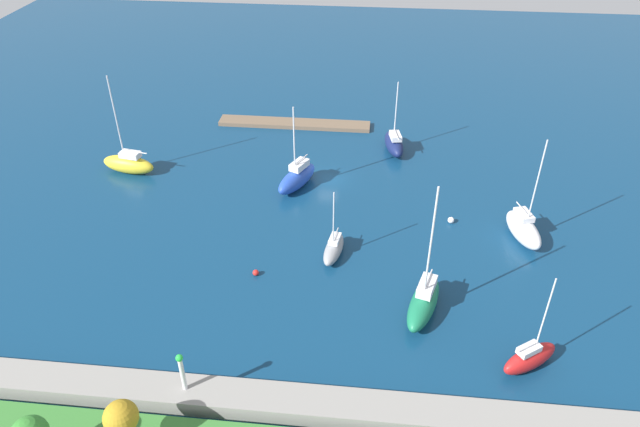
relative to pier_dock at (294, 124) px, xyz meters
The scene contains 14 objects.
water 16.11m from the pier_dock, 113.39° to the left, with size 160.00×160.00×0.00m, color navy.
pier_dock is the anchor object (origin of this frame).
breakwater 49.71m from the pier_dock, 97.39° to the left, with size 60.02×2.90×1.46m, color gray.
harbor_beacon 49.43m from the pier_dock, 88.29° to the left, with size 0.56×0.56×3.73m.
park_tree_mideast 54.40m from the pier_dock, 85.58° to the left, with size 2.44×2.44×4.30m.
sailboat_yellow_outer_mooring 24.78m from the pier_dock, 39.52° to the left, with size 7.31×3.47×12.95m.
sailboat_red_east_end 50.17m from the pier_dock, 120.82° to the left, with size 5.46×4.48×9.58m.
sailboat_blue_lone_north 17.23m from the pier_dock, 99.25° to the left, with size 5.22×7.60×10.80m.
sailboat_white_along_channel 37.85m from the pier_dock, 138.61° to the left, with size 4.10×6.88×12.18m.
sailboat_green_by_breakwater 41.21m from the pier_dock, 114.79° to the left, with size 4.38×7.93×13.88m.
sailboat_gray_lone_south 31.07m from the pier_dock, 105.65° to the left, with size 2.54×5.57×7.92m.
sailboat_navy_mid_basin 16.00m from the pier_dock, 156.00° to the left, with size 3.45×6.94×9.80m.
mooring_buoy_white 30.99m from the pier_dock, 132.71° to the left, with size 0.72×0.72×0.72m, color white.
mooring_buoy_red 33.95m from the pier_dock, 91.55° to the left, with size 0.63×0.63×0.63m, color red.
Camera 1 is at (-5.50, 62.29, 37.94)m, focal length 32.48 mm.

